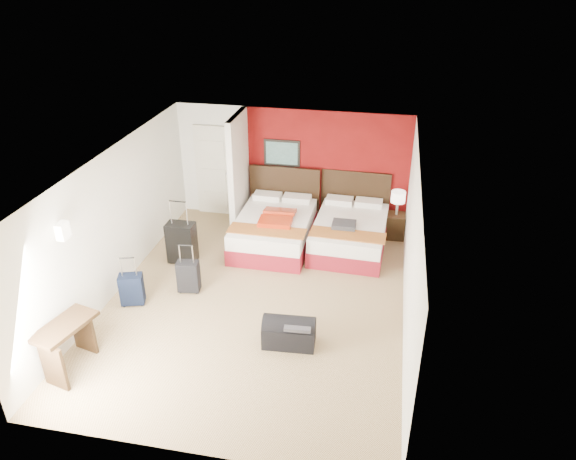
% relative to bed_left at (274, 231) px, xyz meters
% --- Properties ---
extents(ground, '(6.50, 6.50, 0.00)m').
position_rel_bed_left_xyz_m(ground, '(0.12, -1.99, -0.31)').
color(ground, tan).
rests_on(ground, ground).
extents(room_walls, '(5.02, 6.52, 2.50)m').
position_rel_bed_left_xyz_m(room_walls, '(-1.28, -0.57, 0.94)').
color(room_walls, white).
rests_on(room_walls, ground).
extents(red_accent_panel, '(3.50, 0.04, 2.50)m').
position_rel_bed_left_xyz_m(red_accent_panel, '(0.87, 1.24, 0.94)').
color(red_accent_panel, maroon).
rests_on(red_accent_panel, ground).
extents(partition_wall, '(0.12, 1.20, 2.50)m').
position_rel_bed_left_xyz_m(partition_wall, '(-0.88, 0.62, 0.94)').
color(partition_wall, silver).
rests_on(partition_wall, ground).
extents(entry_door, '(0.82, 0.06, 2.05)m').
position_rel_bed_left_xyz_m(entry_door, '(-1.63, 1.21, 0.71)').
color(entry_door, silver).
rests_on(entry_door, ground).
extents(bed_left, '(1.48, 2.10, 0.63)m').
position_rel_bed_left_xyz_m(bed_left, '(0.00, 0.00, 0.00)').
color(bed_left, silver).
rests_on(bed_left, ground).
extents(bed_right, '(1.49, 2.07, 0.60)m').
position_rel_bed_left_xyz_m(bed_right, '(1.52, 0.15, -0.01)').
color(bed_right, silver).
rests_on(bed_right, ground).
extents(red_suitcase_open, '(0.67, 0.90, 0.11)m').
position_rel_bed_left_xyz_m(red_suitcase_open, '(0.10, -0.10, 0.37)').
color(red_suitcase_open, red).
rests_on(red_suitcase_open, bed_left).
extents(jacket_bundle, '(0.45, 0.36, 0.11)m').
position_rel_bed_left_xyz_m(jacket_bundle, '(1.42, -0.15, 0.34)').
color(jacket_bundle, '#3B3C41').
rests_on(jacket_bundle, bed_right).
extents(nightstand, '(0.38, 0.38, 0.53)m').
position_rel_bed_left_xyz_m(nightstand, '(2.42, 0.79, -0.05)').
color(nightstand, black).
rests_on(nightstand, ground).
extents(table_lamp, '(0.32, 0.32, 0.52)m').
position_rel_bed_left_xyz_m(table_lamp, '(2.42, 0.79, 0.47)').
color(table_lamp, white).
rests_on(table_lamp, nightstand).
extents(suitcase_black, '(0.53, 0.33, 0.80)m').
position_rel_bed_left_xyz_m(suitcase_black, '(-1.58, -1.02, 0.08)').
color(suitcase_black, black).
rests_on(suitcase_black, ground).
extents(suitcase_charcoal, '(0.40, 0.28, 0.56)m').
position_rel_bed_left_xyz_m(suitcase_charcoal, '(-1.11, -1.95, -0.03)').
color(suitcase_charcoal, black).
rests_on(suitcase_charcoal, ground).
extents(suitcase_navy, '(0.44, 0.34, 0.54)m').
position_rel_bed_left_xyz_m(suitcase_navy, '(-1.92, -2.50, -0.04)').
color(suitcase_navy, black).
rests_on(suitcase_navy, ground).
extents(duffel_bag, '(0.82, 0.47, 0.40)m').
position_rel_bed_left_xyz_m(duffel_bag, '(0.90, -3.02, -0.11)').
color(duffel_bag, black).
rests_on(duffel_bag, ground).
extents(jacket_draped, '(0.42, 0.36, 0.05)m').
position_rel_bed_left_xyz_m(jacket_draped, '(1.05, -3.07, 0.12)').
color(jacket_draped, '#3D3C41').
rests_on(jacket_draped, duffel_bag).
extents(desk, '(0.67, 1.01, 0.77)m').
position_rel_bed_left_xyz_m(desk, '(-2.09, -4.14, 0.07)').
color(desk, '#321F10').
rests_on(desk, ground).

